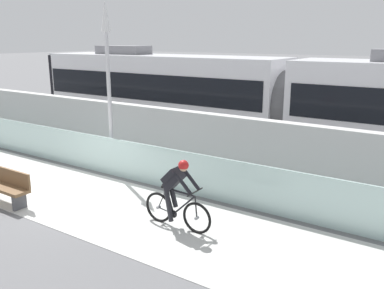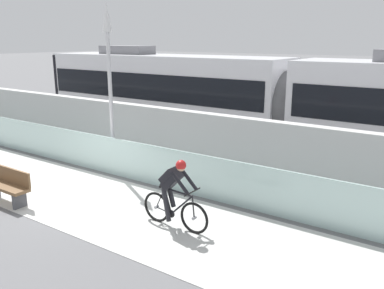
% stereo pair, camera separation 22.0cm
% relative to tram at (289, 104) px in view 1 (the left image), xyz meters
% --- Properties ---
extents(ground_plane, '(200.00, 200.00, 0.00)m').
position_rel_tram_xyz_m(ground_plane, '(-3.76, -6.85, -1.89)').
color(ground_plane, slate).
extents(bike_path_deck, '(32.00, 3.20, 0.01)m').
position_rel_tram_xyz_m(bike_path_deck, '(-3.76, -6.85, -1.89)').
color(bike_path_deck, silver).
rests_on(bike_path_deck, ground).
extents(glass_parapet, '(32.00, 0.05, 1.18)m').
position_rel_tram_xyz_m(glass_parapet, '(-3.76, -5.00, -1.30)').
color(glass_parapet, silver).
rests_on(glass_parapet, ground).
extents(concrete_barrier_wall, '(32.00, 0.36, 1.91)m').
position_rel_tram_xyz_m(concrete_barrier_wall, '(-3.76, -3.20, -0.94)').
color(concrete_barrier_wall, silver).
rests_on(concrete_barrier_wall, ground).
extents(tram_rail_near, '(32.00, 0.08, 0.01)m').
position_rel_tram_xyz_m(tram_rail_near, '(-3.76, -0.72, -1.89)').
color(tram_rail_near, '#595654').
rests_on(tram_rail_near, ground).
extents(tram_rail_far, '(32.00, 0.08, 0.01)m').
position_rel_tram_xyz_m(tram_rail_far, '(-3.76, 0.72, -1.89)').
color(tram_rail_far, '#595654').
rests_on(tram_rail_far, ground).
extents(tram, '(22.56, 2.54, 3.81)m').
position_rel_tram_xyz_m(tram, '(0.00, 0.00, 0.00)').
color(tram, silver).
rests_on(tram, ground).
extents(cyclist_on_bike, '(1.77, 0.58, 1.61)m').
position_rel_tram_xyz_m(cyclist_on_bike, '(0.04, -6.85, -1.09)').
color(cyclist_on_bike, black).
rests_on(cyclist_on_bike, ground).
extents(lamp_post_antenna, '(0.28, 0.28, 5.20)m').
position_rel_tram_xyz_m(lamp_post_antenna, '(-4.01, -4.70, 1.40)').
color(lamp_post_antenna, gray).
rests_on(lamp_post_antenna, ground).
extents(bench, '(1.60, 0.45, 0.89)m').
position_rel_tram_xyz_m(bench, '(-4.39, -8.14, -1.41)').
color(bench, brown).
rests_on(bench, ground).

